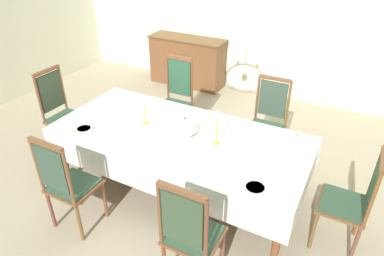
# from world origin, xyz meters

# --- Properties ---
(ground) EXTENTS (7.59, 5.87, 0.04)m
(ground) POSITION_xyz_m (0.00, 0.00, -0.02)
(ground) COLOR tan
(dining_table) EXTENTS (2.74, 1.23, 0.74)m
(dining_table) POSITION_xyz_m (0.00, -0.08, 0.67)
(dining_table) COLOR brown
(dining_table) RESTS_ON ground
(tablecloth) EXTENTS (2.76, 1.25, 0.36)m
(tablecloth) POSITION_xyz_m (0.00, -0.08, 0.66)
(tablecloth) COLOR white
(tablecloth) RESTS_ON dining_table
(chair_south_a) EXTENTS (0.44, 0.42, 1.09)m
(chair_south_a) POSITION_xyz_m (-0.65, -1.10, 0.56)
(chair_south_a) COLOR brown
(chair_south_a) RESTS_ON ground
(chair_north_a) EXTENTS (0.44, 0.42, 1.15)m
(chair_north_a) POSITION_xyz_m (-0.65, 0.94, 0.58)
(chair_north_a) COLOR brown
(chair_north_a) RESTS_ON ground
(chair_south_b) EXTENTS (0.44, 0.42, 1.11)m
(chair_south_b) POSITION_xyz_m (0.68, -1.10, 0.57)
(chair_south_b) COLOR brown
(chair_south_b) RESTS_ON ground
(chair_north_b) EXTENTS (0.44, 0.42, 1.11)m
(chair_north_b) POSITION_xyz_m (0.68, 0.94, 0.57)
(chair_north_b) COLOR brown
(chair_north_b) RESTS_ON ground
(chair_head_west) EXTENTS (0.42, 0.44, 1.13)m
(chair_head_west) POSITION_xyz_m (-1.78, -0.08, 0.57)
(chair_head_west) COLOR brown
(chair_head_west) RESTS_ON ground
(chair_head_east) EXTENTS (0.42, 0.44, 1.06)m
(chair_head_east) POSITION_xyz_m (1.78, -0.08, 0.55)
(chair_head_east) COLOR brown
(chair_head_east) RESTS_ON ground
(soup_tureen) EXTENTS (0.26, 0.26, 0.21)m
(soup_tureen) POSITION_xyz_m (0.07, -0.08, 0.85)
(soup_tureen) COLOR white
(soup_tureen) RESTS_ON tablecloth
(candlestick_west) EXTENTS (0.07, 0.07, 0.32)m
(candlestick_west) POSITION_xyz_m (-0.44, -0.08, 0.87)
(candlestick_west) COLOR gold
(candlestick_west) RESTS_ON tablecloth
(candlestick_east) EXTENTS (0.07, 0.07, 0.38)m
(candlestick_east) POSITION_xyz_m (0.44, -0.08, 0.90)
(candlestick_east) COLOR gold
(candlestick_east) RESTS_ON tablecloth
(bowl_near_left) EXTENTS (0.15, 0.15, 0.04)m
(bowl_near_left) POSITION_xyz_m (1.02, 0.42, 0.77)
(bowl_near_left) COLOR white
(bowl_near_left) RESTS_ON tablecloth
(bowl_near_right) EXTENTS (0.17, 0.17, 0.04)m
(bowl_near_right) POSITION_xyz_m (-0.93, -0.53, 0.77)
(bowl_near_right) COLOR white
(bowl_near_right) RESTS_ON tablecloth
(bowl_far_left) EXTENTS (0.19, 0.19, 0.04)m
(bowl_far_left) POSITION_xyz_m (1.02, -0.58, 0.77)
(bowl_far_left) COLOR white
(bowl_far_left) RESTS_ON tablecloth
(spoon_primary) EXTENTS (0.03, 0.18, 0.01)m
(spoon_primary) POSITION_xyz_m (1.12, 0.45, 0.75)
(spoon_primary) COLOR gold
(spoon_primary) RESTS_ON tablecloth
(spoon_secondary) EXTENTS (0.03, 0.18, 0.01)m
(spoon_secondary) POSITION_xyz_m (-1.04, -0.51, 0.75)
(spoon_secondary) COLOR gold
(spoon_secondary) RESTS_ON tablecloth
(sideboard) EXTENTS (1.44, 0.48, 0.90)m
(sideboard) POSITION_xyz_m (-1.40, 2.66, 0.45)
(sideboard) COLOR brown
(sideboard) RESTS_ON ground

